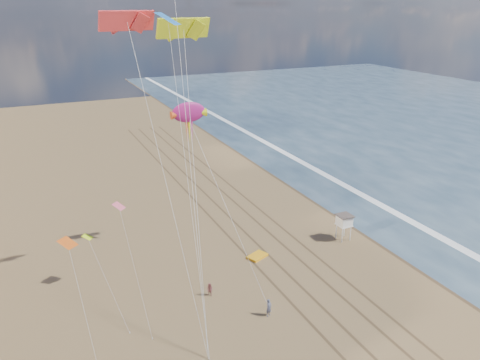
% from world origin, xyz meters
% --- Properties ---
extents(wet_sand, '(260.00, 260.00, 0.00)m').
position_xyz_m(wet_sand, '(19.00, 40.00, 0.00)').
color(wet_sand, '#42301E').
rests_on(wet_sand, ground).
extents(foam, '(260.00, 260.00, 0.00)m').
position_xyz_m(foam, '(23.20, 40.00, 0.00)').
color(foam, white).
rests_on(foam, ground).
extents(tracks, '(7.68, 120.00, 0.01)m').
position_xyz_m(tracks, '(2.55, 30.00, 0.01)').
color(tracks, brown).
rests_on(tracks, ground).
extents(lifeguard_stand, '(1.85, 1.85, 3.35)m').
position_xyz_m(lifeguard_stand, '(11.58, 24.17, 2.58)').
color(lifeguard_stand, silver).
rests_on(lifeguard_stand, ground).
extents(grounded_kite, '(2.74, 2.30, 0.27)m').
position_xyz_m(grounded_kite, '(-0.22, 24.72, 0.13)').
color(grounded_kite, '#FFAA15').
rests_on(grounded_kite, ground).
extents(show_kite, '(4.13, 8.24, 22.23)m').
position_xyz_m(show_kite, '(-6.06, 30.38, 16.60)').
color(show_kite, '#9B1767').
rests_on(show_kite, ground).
extents(kite_flyer_a, '(0.77, 0.65, 1.79)m').
position_xyz_m(kite_flyer_a, '(-4.17, 14.47, 0.89)').
color(kite_flyer_a, '#55586D').
rests_on(kite_flyer_a, ground).
extents(kite_flyer_b, '(0.86, 0.89, 1.44)m').
position_xyz_m(kite_flyer_b, '(-8.08, 19.83, 0.72)').
color(kite_flyer_b, '#9B4F50').
rests_on(kite_flyer_b, ground).
extents(small_kites, '(11.09, 11.95, 21.62)m').
position_xyz_m(small_kites, '(-15.59, 19.55, 16.89)').
color(small_kites, '#E2FF1A').
rests_on(small_kites, ground).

